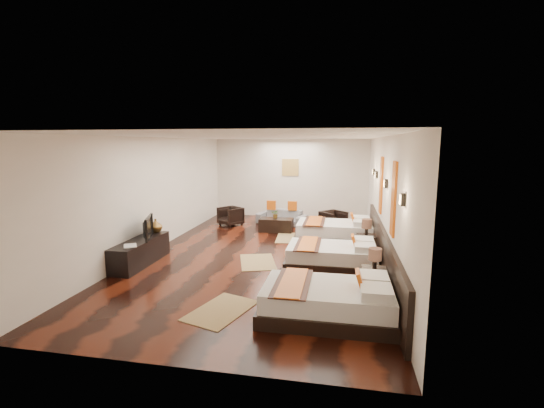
% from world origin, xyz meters
% --- Properties ---
extents(floor, '(5.50, 9.50, 0.01)m').
position_xyz_m(floor, '(0.00, 0.00, 0.00)').
color(floor, black).
rests_on(floor, ground).
extents(ceiling, '(5.50, 9.50, 0.01)m').
position_xyz_m(ceiling, '(0.00, 0.00, 2.80)').
color(ceiling, white).
rests_on(ceiling, floor).
extents(back_wall, '(5.50, 0.01, 2.80)m').
position_xyz_m(back_wall, '(0.00, 4.75, 1.40)').
color(back_wall, silver).
rests_on(back_wall, floor).
extents(left_wall, '(0.01, 9.50, 2.80)m').
position_xyz_m(left_wall, '(-2.75, 0.00, 1.40)').
color(left_wall, silver).
rests_on(left_wall, floor).
extents(right_wall, '(0.01, 9.50, 2.80)m').
position_xyz_m(right_wall, '(2.75, 0.00, 1.40)').
color(right_wall, silver).
rests_on(right_wall, floor).
extents(headboard_panel, '(0.08, 6.60, 0.90)m').
position_xyz_m(headboard_panel, '(2.71, -0.80, 0.45)').
color(headboard_panel, black).
rests_on(headboard_panel, floor).
extents(bed_near, '(2.04, 1.28, 0.78)m').
position_xyz_m(bed_near, '(1.70, -3.10, 0.27)').
color(bed_near, black).
rests_on(bed_near, floor).
extents(bed_mid, '(1.95, 1.23, 0.75)m').
position_xyz_m(bed_mid, '(1.69, -0.71, 0.26)').
color(bed_mid, black).
rests_on(bed_mid, floor).
extents(bed_far, '(2.08, 1.31, 0.79)m').
position_xyz_m(bed_far, '(1.70, 1.56, 0.27)').
color(bed_far, black).
rests_on(bed_far, floor).
extents(nightstand_a, '(0.43, 0.43, 0.85)m').
position_xyz_m(nightstand_a, '(2.44, -2.08, 0.30)').
color(nightstand_a, black).
rests_on(nightstand_a, floor).
extents(nightstand_b, '(0.45, 0.45, 0.89)m').
position_xyz_m(nightstand_b, '(2.44, 0.32, 0.31)').
color(nightstand_b, black).
rests_on(nightstand_b, floor).
extents(jute_mat_near, '(1.08, 1.37, 0.01)m').
position_xyz_m(jute_mat_near, '(-0.00, -3.19, 0.01)').
color(jute_mat_near, '#997D4D').
rests_on(jute_mat_near, floor).
extents(jute_mat_mid, '(1.07, 1.37, 0.01)m').
position_xyz_m(jute_mat_mid, '(0.02, -0.67, 0.01)').
color(jute_mat_mid, '#997D4D').
rests_on(jute_mat_mid, floor).
extents(jute_mat_far, '(0.84, 1.25, 0.01)m').
position_xyz_m(jute_mat_far, '(0.44, 1.62, 0.01)').
color(jute_mat_far, '#997D4D').
rests_on(jute_mat_far, floor).
extents(tv_console, '(0.50, 1.80, 0.55)m').
position_xyz_m(tv_console, '(-2.50, -1.26, 0.28)').
color(tv_console, black).
rests_on(tv_console, floor).
extents(tv, '(0.40, 0.85, 0.50)m').
position_xyz_m(tv, '(-2.45, -1.11, 0.80)').
color(tv, black).
rests_on(tv, tv_console).
extents(book, '(0.39, 0.41, 0.03)m').
position_xyz_m(book, '(-2.50, -1.88, 0.57)').
color(book, black).
rests_on(book, tv_console).
extents(figurine, '(0.39, 0.39, 0.32)m').
position_xyz_m(figurine, '(-2.50, -0.54, 0.71)').
color(figurine, brown).
rests_on(figurine, tv_console).
extents(sofa, '(1.76, 1.09, 0.48)m').
position_xyz_m(sofa, '(-0.09, 3.39, 0.24)').
color(sofa, slate).
rests_on(sofa, floor).
extents(armchair_left, '(0.92, 0.93, 0.61)m').
position_xyz_m(armchair_left, '(-1.71, 2.91, 0.30)').
color(armchair_left, black).
rests_on(armchair_left, floor).
extents(armchair_right, '(0.93, 0.93, 0.61)m').
position_xyz_m(armchair_right, '(1.61, 2.80, 0.30)').
color(armchair_right, black).
rests_on(armchair_right, floor).
extents(coffee_table, '(1.01, 0.51, 0.40)m').
position_xyz_m(coffee_table, '(-0.09, 2.34, 0.20)').
color(coffee_table, black).
rests_on(coffee_table, floor).
extents(table_plant, '(0.26, 0.23, 0.26)m').
position_xyz_m(table_plant, '(-0.11, 2.40, 0.53)').
color(table_plant, '#255C1E').
rests_on(table_plant, coffee_table).
extents(orange_panel_a, '(0.04, 0.40, 1.30)m').
position_xyz_m(orange_panel_a, '(2.73, -1.90, 1.70)').
color(orange_panel_a, '#D86014').
rests_on(orange_panel_a, right_wall).
extents(orange_panel_b, '(0.04, 0.40, 1.30)m').
position_xyz_m(orange_panel_b, '(2.73, 0.30, 1.70)').
color(orange_panel_b, '#D86014').
rests_on(orange_panel_b, right_wall).
extents(sconce_near, '(0.07, 0.12, 0.18)m').
position_xyz_m(sconce_near, '(2.70, -3.00, 1.85)').
color(sconce_near, black).
rests_on(sconce_near, right_wall).
extents(sconce_mid, '(0.07, 0.12, 0.18)m').
position_xyz_m(sconce_mid, '(2.70, -0.80, 1.85)').
color(sconce_mid, black).
rests_on(sconce_mid, right_wall).
extents(sconce_far, '(0.07, 0.12, 0.18)m').
position_xyz_m(sconce_far, '(2.70, 1.40, 1.85)').
color(sconce_far, black).
rests_on(sconce_far, right_wall).
extents(sconce_lounge, '(0.07, 0.12, 0.18)m').
position_xyz_m(sconce_lounge, '(2.70, 2.30, 1.85)').
color(sconce_lounge, black).
rests_on(sconce_lounge, right_wall).
extents(gold_artwork, '(0.60, 0.04, 0.60)m').
position_xyz_m(gold_artwork, '(0.00, 4.73, 1.80)').
color(gold_artwork, '#AD873F').
rests_on(gold_artwork, back_wall).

